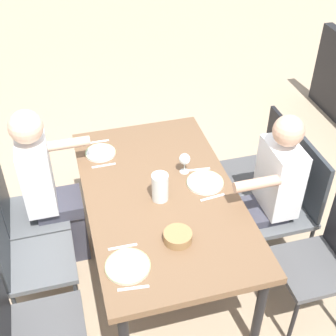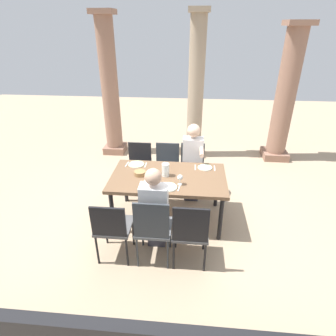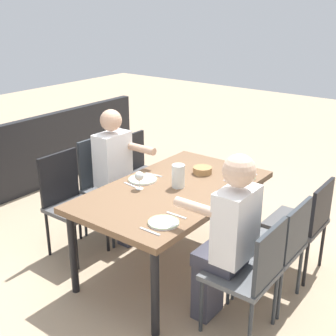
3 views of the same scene
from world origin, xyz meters
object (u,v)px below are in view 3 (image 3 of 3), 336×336
chair_west_north (305,220)px  chair_west_south (139,169)px  wine_glass_1 (139,177)px  bread_basket (202,170)px  chair_mid_south (105,181)px  plate_0 (241,177)px  water_pitcher (178,177)px  chair_east_north (251,271)px  plate_2 (164,222)px  chair_mid_north (279,244)px  plate_1 (143,179)px  chair_east_south (69,198)px  dining_table (174,195)px  diner_woman_green (118,173)px  diner_man_white (227,236)px

chair_west_north → chair_west_south: (0.00, -1.82, 0.03)m
wine_glass_1 → bread_basket: wine_glass_1 is taller
chair_mid_south → bread_basket: chair_mid_south is taller
plate_0 → water_pitcher: water_pitcher is taller
chair_west_south → plate_0: bearing=86.6°
chair_mid_south → water_pitcher: (0.06, 0.94, 0.28)m
chair_east_north → plate_2: size_ratio=3.91×
water_pitcher → bread_basket: bearing=-178.7°
water_pitcher → wine_glass_1: bearing=-45.9°
chair_mid_south → chair_mid_north: bearing=90.0°
plate_1 → chair_east_south: bearing=-61.8°
chair_east_north → plate_0: 1.09m
dining_table → diner_woman_green: diner_woman_green is taller
plate_1 → plate_2: 0.82m
diner_woman_green → plate_2: 1.23m
chair_west_south → wine_glass_1: 1.11m
chair_mid_north → water_pitcher: (0.06, -0.89, 0.34)m
plate_0 → chair_east_south: bearing=-54.5°
dining_table → water_pitcher: 0.16m
chair_mid_south → diner_woman_green: (-0.00, 0.19, 0.13)m
water_pitcher → chair_east_south: bearing=-67.3°
diner_man_white → water_pitcher: 0.81m
diner_man_white → plate_0: size_ratio=5.09×
chair_east_south → diner_woman_green: diner_woman_green is taller
chair_east_north → chair_east_south: chair_east_south is taller
dining_table → chair_east_south: chair_east_south is taller
bread_basket → plate_0: bearing=110.2°
plate_2 → plate_1: bearing=-129.3°
chair_mid_north → plate_2: 0.92m
plate_0 → plate_1: same height
chair_mid_south → plate_1: size_ratio=3.88×
dining_table → chair_east_north: chair_east_north is taller
diner_man_white → plate_1: size_ratio=5.21×
plate_2 → water_pitcher: 0.66m
chair_west_south → chair_mid_south: size_ratio=0.91×
diner_man_white → chair_east_north: bearing=90.8°
chair_west_south → dining_table: bearing=56.0°
dining_table → chair_west_north: bearing=124.1°
chair_east_south → chair_mid_north: bearing=103.9°
dining_table → plate_1: bearing=-85.4°
plate_0 → plate_2: 1.08m
chair_east_south → chair_mid_south: bearing=-179.9°
chair_west_south → chair_east_south: size_ratio=0.95×
chair_east_south → wine_glass_1: chair_east_south is taller
plate_0 → plate_2: size_ratio=1.16×
wine_glass_1 → plate_0: bearing=143.0°
dining_table → diner_woman_green: size_ratio=1.31×
chair_east_north → chair_mid_south: bearing=-103.9°
chair_mid_south → water_pitcher: bearing=86.1°
wine_glass_1 → plate_2: size_ratio=0.68×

